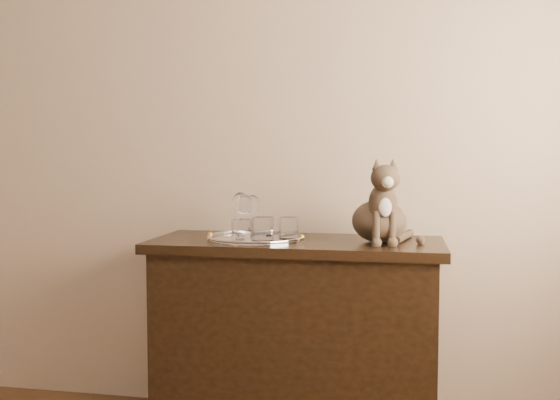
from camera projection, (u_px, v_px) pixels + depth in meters
The scene contains 10 objects.
wall_back at pixel (183, 124), 2.96m from camera, with size 4.00×0.10×2.70m, color #C2A892.
sideboard at pixel (296, 341), 2.61m from camera, with size 1.20×0.50×0.85m, color black, non-canonical shape.
tray at pixel (256, 239), 2.58m from camera, with size 0.40×0.40×0.01m, color silver.
wine_glass_a at pixel (240, 214), 2.65m from camera, with size 0.07×0.07×0.19m, color silver, non-canonical shape.
wine_glass_b at pixel (252, 215), 2.68m from camera, with size 0.07×0.07×0.17m, color white, non-canonical shape.
wine_glass_d at pixel (245, 216), 2.58m from camera, with size 0.07×0.07×0.18m, color silver, non-canonical shape.
tumbler_a at pixel (263, 229), 2.48m from camera, with size 0.09×0.09×0.10m, color white.
tumbler_b at pixel (242, 231), 2.45m from camera, with size 0.08×0.08×0.09m, color silver.
tumbler_c at pixel (288, 228), 2.55m from camera, with size 0.08×0.08×0.09m, color white.
cat at pixel (379, 200), 2.51m from camera, with size 0.34×0.31×0.34m, color #4D3B2E, non-canonical shape.
Camera 1 is at (1.02, -0.58, 1.19)m, focal length 40.00 mm.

